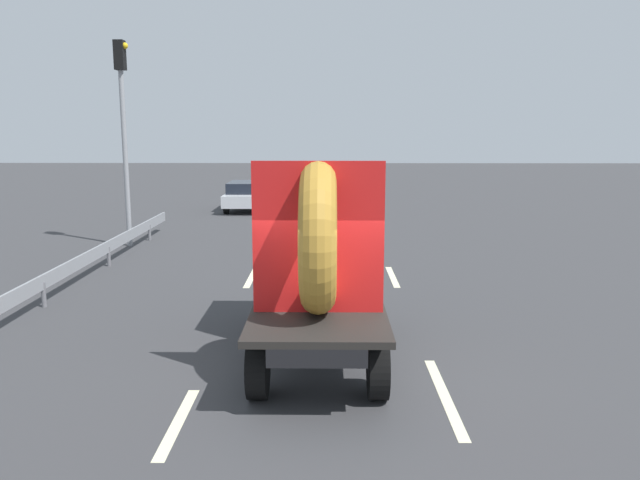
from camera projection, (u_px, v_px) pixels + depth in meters
name	position (u px, v px, depth m)	size (l,w,h in m)	color
ground_plane	(332.00, 377.00, 9.73)	(120.00, 120.00, 0.00)	#38383A
flatbed_truck	(320.00, 255.00, 10.79)	(2.02, 4.99, 3.35)	black
distant_sedan	(247.00, 195.00, 29.33)	(1.75, 4.08, 1.33)	black
traffic_light	(123.00, 116.00, 19.81)	(0.42, 0.36, 6.48)	gray
guardrail	(80.00, 263.00, 15.42)	(0.10, 16.28, 0.71)	gray
lane_dash_left_near	(178.00, 422.00, 8.22)	(2.03, 0.16, 0.01)	beige
lane_dash_left_far	(252.00, 277.00, 16.24)	(2.34, 0.16, 0.01)	beige
lane_dash_right_near	(445.00, 396.00, 9.03)	(2.75, 0.16, 0.01)	beige
lane_dash_right_far	(392.00, 277.00, 16.25)	(2.28, 0.16, 0.01)	beige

